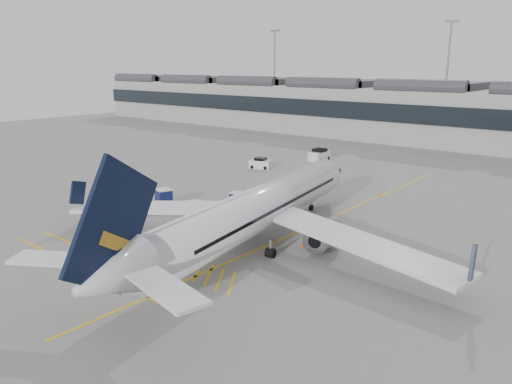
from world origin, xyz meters
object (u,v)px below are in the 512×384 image
Objects in this scene: belt_loader at (236,221)px; airliner_main at (255,211)px; ramp_agent_a at (286,207)px; baggage_cart_a at (193,210)px; pushback_tug at (136,207)px; ramp_agent_b at (252,209)px.

airliner_main is at bearing -54.46° from belt_loader.
ramp_agent_a is at bearing 100.08° from airliner_main.
ramp_agent_a is (-3.44, 9.33, -2.32)m from airliner_main.
baggage_cart_a reaches higher than pushback_tug.
airliner_main is at bearing 95.45° from ramp_agent_b.
airliner_main is 10.21m from ramp_agent_a.
belt_loader is 12.03m from pushback_tug.
ramp_agent_b is at bearing 121.54° from airliner_main.
ramp_agent_b is (-2.07, -3.15, 0.08)m from ramp_agent_a.
ramp_agent_b reaches higher than ramp_agent_a.
pushback_tug is (-11.01, -6.83, -0.35)m from ramp_agent_b.
baggage_cart_a is at bearing 6.98° from ramp_agent_b.
airliner_main is at bearing -106.80° from ramp_agent_a.
baggage_cart_a is 1.19× the size of ramp_agent_a.
ramp_agent_b is at bearing 75.09° from belt_loader.
ramp_agent_a is 16.45m from pushback_tug.
ramp_agent_a is 0.62× the size of pushback_tug.
baggage_cart_a is at bearing 159.19° from airliner_main.
ramp_agent_a is 3.77m from ramp_agent_b.
belt_loader is 1.47× the size of pushback_tug.
baggage_cart_a is at bearing 37.61° from pushback_tug.
belt_loader is 5.15m from baggage_cart_a.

